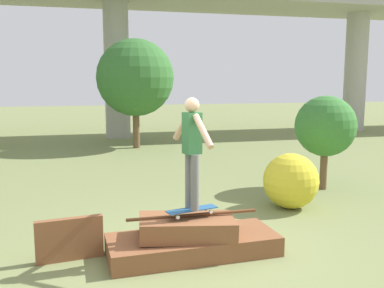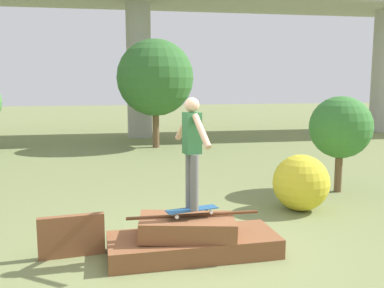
{
  "view_description": "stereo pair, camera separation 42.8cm",
  "coord_description": "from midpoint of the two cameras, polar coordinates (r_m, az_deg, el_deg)",
  "views": [
    {
      "loc": [
        -1.5,
        -5.84,
        2.54
      ],
      "look_at": [
        -0.03,
        -0.06,
        1.66
      ],
      "focal_mm": 40.0,
      "sensor_mm": 36.0,
      "label": 1
    },
    {
      "loc": [
        -1.08,
        -5.93,
        2.54
      ],
      "look_at": [
        -0.03,
        -0.06,
        1.66
      ],
      "focal_mm": 40.0,
      "sensor_mm": 36.0,
      "label": 2
    }
  ],
  "objects": [
    {
      "name": "skater",
      "position": [
        6.03,
        2.03,
        -0.24
      ],
      "size": [
        0.35,
        1.1,
        1.6
      ],
      "color": "slate",
      "rests_on": "skateboard"
    },
    {
      "name": "scrap_plank_loose",
      "position": [
        6.54,
        -13.93,
        -11.85
      ],
      "size": [
        0.95,
        0.23,
        0.62
      ],
      "color": "brown",
      "rests_on": "ground_plane"
    },
    {
      "name": "scrap_pile",
      "position": [
        6.44,
        1.87,
        -12.63
      ],
      "size": [
        2.53,
        1.07,
        0.62
      ],
      "color": "brown",
      "rests_on": "ground_plane"
    },
    {
      "name": "ground_plane",
      "position": [
        6.54,
        2.1,
        -14.48
      ],
      "size": [
        80.0,
        80.0,
        0.0
      ],
      "primitive_type": "plane",
      "color": "olive"
    },
    {
      "name": "skateboard",
      "position": [
        6.25,
        1.98,
        -8.79
      ],
      "size": [
        0.79,
        0.37,
        0.09
      ],
      "color": "#23517F",
      "rests_on": "scrap_pile"
    },
    {
      "name": "bush_yellow_flowering",
      "position": [
        8.78,
        15.69,
        -4.99
      ],
      "size": [
        1.11,
        1.11,
        1.11
      ],
      "color": "gold",
      "rests_on": "ground_plane"
    },
    {
      "name": "tree_behind_left",
      "position": [
        16.39,
        -4.17,
        8.79
      ],
      "size": [
        2.9,
        2.9,
        4.12
      ],
      "color": "brown",
      "rests_on": "ground_plane"
    },
    {
      "name": "tree_mid_back",
      "position": [
        10.35,
        20.34,
        2.07
      ],
      "size": [
        1.41,
        1.41,
        2.21
      ],
      "color": "brown",
      "rests_on": "ground_plane"
    },
    {
      "name": "highway_overpass",
      "position": [
        19.8,
        -6.59,
        17.59
      ],
      "size": [
        44.0,
        4.25,
        6.55
      ],
      "color": "#A8A59E",
      "rests_on": "ground_plane"
    }
  ]
}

